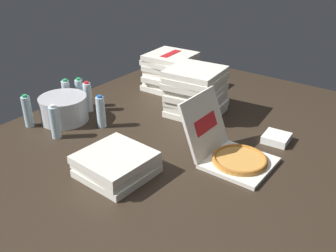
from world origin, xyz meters
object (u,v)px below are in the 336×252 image
object	(u,v)px
pizza_stack_right_mid	(171,71)
water_bottle_3	(67,94)
water_bottle_1	(28,111)
water_bottle_2	(80,93)
ice_bucket	(64,109)
open_pizza_box	(230,151)
napkin_pile	(276,138)
water_bottle_0	(101,112)
water_bottle_4	(88,97)
pizza_stack_center_near	(196,92)
pizza_stack_right_near	(116,164)
water_bottle_5	(55,122)

from	to	relation	value
pizza_stack_right_mid	water_bottle_3	xyz separation A→B (m)	(-0.79, 0.38, -0.04)
water_bottle_1	water_bottle_2	size ratio (longest dim) A/B	1.00
ice_bucket	water_bottle_2	xyz separation A→B (m)	(0.23, 0.09, 0.02)
open_pizza_box	napkin_pile	distance (m)	0.41
open_pizza_box	water_bottle_1	size ratio (longest dim) A/B	2.15
water_bottle_0	water_bottle_4	size ratio (longest dim) A/B	1.00
water_bottle_1	water_bottle_3	bearing A→B (deg)	3.82
open_pizza_box	pizza_stack_center_near	xyz separation A→B (m)	(0.42, 0.51, 0.10)
pizza_stack_center_near	pizza_stack_right_near	bearing A→B (deg)	-174.92
water_bottle_1	water_bottle_2	xyz separation A→B (m)	(0.43, -0.04, 0.00)
pizza_stack_right_near	water_bottle_4	size ratio (longest dim) A/B	1.71
pizza_stack_right_near	water_bottle_1	distance (m)	0.88
water_bottle_4	water_bottle_1	bearing A→B (deg)	161.26
pizza_stack_center_near	water_bottle_4	bearing A→B (deg)	123.32
open_pizza_box	water_bottle_4	distance (m)	1.17
pizza_stack_center_near	pizza_stack_right_near	size ratio (longest dim) A/B	1.08
open_pizza_box	pizza_stack_right_mid	xyz separation A→B (m)	(0.72, 0.95, 0.08)
water_bottle_3	napkin_pile	world-z (taller)	water_bottle_3
water_bottle_4	water_bottle_2	bearing A→B (deg)	81.81
pizza_stack_right_mid	pizza_stack_right_near	distance (m)	1.32
water_bottle_0	water_bottle_3	distance (m)	0.43
pizza_stack_center_near	water_bottle_3	distance (m)	0.96
open_pizza_box	water_bottle_2	world-z (taller)	open_pizza_box
open_pizza_box	pizza_stack_right_near	xyz separation A→B (m)	(-0.49, 0.43, -0.01)
pizza_stack_right_near	water_bottle_2	xyz separation A→B (m)	(0.49, 0.84, 0.05)
water_bottle_2	water_bottle_3	world-z (taller)	same
ice_bucket	water_bottle_2	size ratio (longest dim) A/B	1.43
water_bottle_1	napkin_pile	size ratio (longest dim) A/B	1.47
napkin_pile	ice_bucket	bearing A→B (deg)	114.61
pizza_stack_right_mid	pizza_stack_right_near	size ratio (longest dim) A/B	1.06
open_pizza_box	napkin_pile	bearing A→B (deg)	-18.69
water_bottle_2	water_bottle_5	size ratio (longest dim) A/B	1.00
water_bottle_5	ice_bucket	bearing A→B (deg)	38.14
pizza_stack_right_mid	ice_bucket	distance (m)	0.97
water_bottle_2	water_bottle_4	xyz separation A→B (m)	(-0.02, -0.10, 0.00)
ice_bucket	water_bottle_3	size ratio (longest dim) A/B	1.43
pizza_stack_right_mid	water_bottle_0	size ratio (longest dim) A/B	1.81
pizza_stack_right_mid	pizza_stack_center_near	world-z (taller)	pizza_stack_center_near
open_pizza_box	ice_bucket	size ratio (longest dim) A/B	1.50
open_pizza_box	water_bottle_3	xyz separation A→B (m)	(-0.07, 1.33, 0.04)
water_bottle_4	open_pizza_box	bearing A→B (deg)	-89.61
open_pizza_box	water_bottle_4	world-z (taller)	open_pizza_box
water_bottle_1	water_bottle_4	xyz separation A→B (m)	(0.41, -0.14, 0.00)
pizza_stack_right_mid	water_bottle_1	world-z (taller)	pizza_stack_right_mid
water_bottle_2	napkin_pile	size ratio (longest dim) A/B	1.47
open_pizza_box	water_bottle_1	world-z (taller)	open_pizza_box
water_bottle_4	napkin_pile	size ratio (longest dim) A/B	1.47
open_pizza_box	pizza_stack_center_near	distance (m)	0.67
pizza_stack_center_near	water_bottle_1	xyz separation A→B (m)	(-0.85, 0.80, -0.06)
water_bottle_2	water_bottle_3	bearing A→B (deg)	141.80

